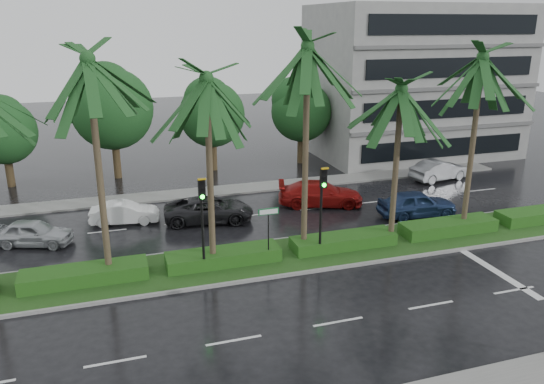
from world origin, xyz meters
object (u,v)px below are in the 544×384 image
object	(u,v)px
car_silver	(33,233)
signal_median_left	(202,211)
car_darkgrey	(209,210)
car_grey	(439,170)
car_white	(125,213)
car_blue	(417,204)
car_red	(320,193)
street_sign	(269,221)

from	to	relation	value
car_silver	signal_median_left	bearing A→B (deg)	-109.26
signal_median_left	car_darkgrey	distance (m)	7.08
car_grey	signal_median_left	bearing A→B (deg)	107.76
car_white	car_blue	bearing A→B (deg)	-96.56
signal_median_left	car_silver	bearing A→B (deg)	141.74
signal_median_left	car_blue	world-z (taller)	signal_median_left
car_darkgrey	signal_median_left	bearing A→B (deg)	176.57
car_red	car_grey	world-z (taller)	car_red
car_white	car_grey	distance (m)	21.68
signal_median_left	car_red	world-z (taller)	signal_median_left
signal_median_left	car_blue	distance (m)	13.70
car_white	car_darkgrey	bearing A→B (deg)	-96.82
car_blue	signal_median_left	bearing A→B (deg)	111.10
car_white	signal_median_left	bearing A→B (deg)	-151.28
street_sign	car_white	world-z (taller)	street_sign
car_silver	car_red	size ratio (longest dim) A/B	0.75
car_white	car_grey	size ratio (longest dim) A/B	0.85
car_silver	car_grey	world-z (taller)	car_grey
car_blue	car_grey	size ratio (longest dim) A/B	1.02
car_silver	car_red	distance (m)	16.05
street_sign	car_red	size ratio (longest dim) A/B	0.51
car_white	car_red	bearing A→B (deg)	-85.02
car_white	car_darkgrey	size ratio (longest dim) A/B	0.75
car_white	street_sign	bearing A→B (deg)	-133.92
car_darkgrey	car_blue	distance (m)	11.84
car_darkgrey	car_blue	bearing A→B (deg)	-94.28
car_white	car_grey	xyz separation A→B (m)	(21.59, 1.97, 0.11)
car_silver	car_white	xyz separation A→B (m)	(4.50, 1.74, -0.04)
car_red	signal_median_left	bearing A→B (deg)	147.57
car_darkgrey	car_silver	bearing A→B (deg)	103.39
car_grey	street_sign	bearing A→B (deg)	111.59
car_white	car_red	size ratio (longest dim) A/B	0.73
signal_median_left	car_white	xyz separation A→B (m)	(-3.00, 7.66, -2.39)
signal_median_left	car_grey	size ratio (longest dim) A/B	1.00
car_silver	car_red	xyz separation A→B (m)	(16.00, 1.27, 0.09)
car_darkgrey	car_blue	xyz separation A→B (m)	(11.50, -2.82, 0.07)
signal_median_left	car_red	bearing A→B (deg)	40.21
car_silver	car_darkgrey	xyz separation A→B (m)	(9.00, 0.61, 0.03)
signal_median_left	car_red	distance (m)	11.36
signal_median_left	street_sign	xyz separation A→B (m)	(3.00, 0.18, -0.87)
car_silver	car_darkgrey	size ratio (longest dim) A/B	0.78
car_white	car_darkgrey	world-z (taller)	car_darkgrey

